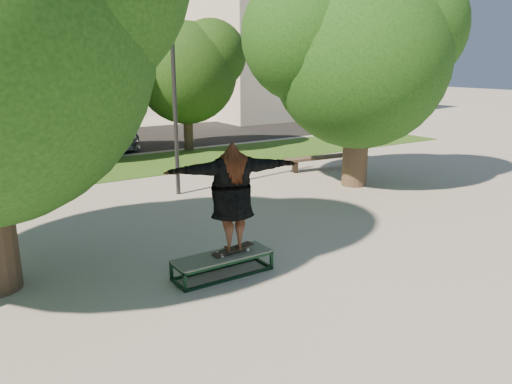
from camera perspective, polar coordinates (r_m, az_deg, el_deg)
ground at (r=9.94m, az=-1.91°, el=-7.30°), size 120.00×120.00×0.00m
grass_strip at (r=18.68m, az=-14.65°, el=2.80°), size 30.00×4.00×0.02m
asphalt_strip at (r=24.63m, az=-21.85°, el=5.01°), size 40.00×8.00×0.01m
tree_right at (r=15.32m, az=11.41°, el=15.85°), size 6.24×5.33×6.51m
bg_tree_mid at (r=20.29m, az=-23.61°, el=14.40°), size 5.76×4.92×6.24m
bg_tree_right at (r=21.51m, az=-8.23°, el=13.99°), size 5.04×4.31×5.43m
lamppost at (r=14.12m, az=-9.36°, el=12.22°), size 0.25×0.15×6.11m
side_building at (r=37.57m, az=4.12°, el=15.15°), size 15.00×10.00×8.00m
grind_box at (r=9.05m, az=-3.82°, el=-8.31°), size 1.80×0.60×0.38m
skater_rig at (r=8.75m, az=-2.74°, el=-0.56°), size 2.47×1.23×2.02m
bench at (r=17.78m, az=7.69°, el=3.85°), size 3.17×0.77×0.48m
car_dark at (r=24.92m, az=-23.38°, el=6.69°), size 2.29×4.71×1.49m
car_grey at (r=21.75m, az=-25.81°, el=5.58°), size 3.45×6.13×1.62m
car_silver_b at (r=23.32m, az=-17.21°, el=6.63°), size 2.18×4.86×1.38m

